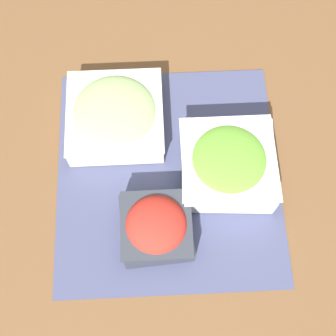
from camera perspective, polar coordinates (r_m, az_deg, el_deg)
name	(u,v)px	position (r m, az deg, el deg)	size (l,w,h in m)	color
ground_plane	(168,174)	(0.94, 0.00, -0.77)	(3.00, 3.00, 0.00)	brown
placemat	(168,174)	(0.93, 0.00, -0.72)	(0.44, 0.47, 0.00)	#474C70
tomato_bowl	(156,227)	(0.86, -1.42, -7.16)	(0.14, 0.14, 0.08)	#333842
cucumber_bowl	(115,115)	(0.95, -6.46, 6.42)	(0.19, 0.19, 0.07)	silver
lettuce_bowl	(228,162)	(0.91, 7.27, 0.73)	(0.19, 0.19, 0.08)	white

